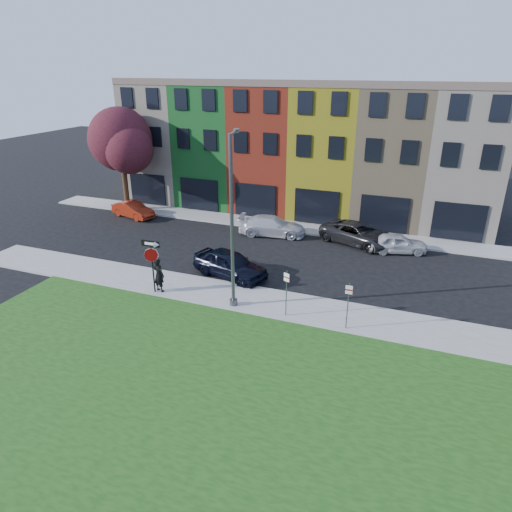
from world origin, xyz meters
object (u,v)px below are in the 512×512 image
at_px(stop_sign, 151,256).
at_px(street_lamp, 232,223).
at_px(sedan_near, 230,264).
at_px(man, 159,275).

xyz_separation_m(stop_sign, street_lamp, (4.51, 0.40, 2.20)).
bearing_deg(street_lamp, sedan_near, 101.55).
height_order(stop_sign, street_lamp, street_lamp).
bearing_deg(street_lamp, stop_sign, 169.31).
relative_size(stop_sign, sedan_near, 0.59).
bearing_deg(sedan_near, stop_sign, 156.03).
xyz_separation_m(stop_sign, sedan_near, (2.93, 3.46, -1.44)).
bearing_deg(stop_sign, sedan_near, 47.35).
relative_size(sedan_near, street_lamp, 0.58).
distance_m(stop_sign, man, 1.20).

